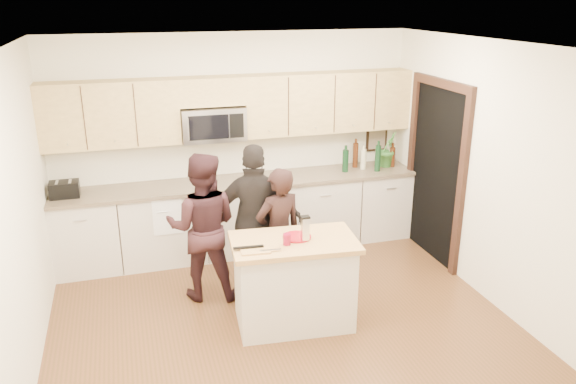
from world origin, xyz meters
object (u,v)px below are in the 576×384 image
object	(u,v)px
island	(294,282)
woman_right	(256,220)
toaster	(64,189)
woman_left	(279,234)
woman_center	(203,227)

from	to	relation	value
island	woman_right	size ratio (longest dim) A/B	0.75
island	toaster	xyz separation A→B (m)	(-2.16, 1.80, 0.58)
woman_left	woman_center	bearing A→B (deg)	-31.78
woman_right	toaster	bearing A→B (deg)	-12.46
island	woman_center	size ratio (longest dim) A/B	0.78
woman_center	island	bearing A→B (deg)	149.40
woman_left	woman_right	bearing A→B (deg)	-58.10
woman_left	island	bearing A→B (deg)	75.98
woman_left	woman_center	xyz separation A→B (m)	(-0.76, 0.25, 0.08)
island	woman_right	xyz separation A→B (m)	(-0.19, 0.74, 0.38)
toaster	woman_center	world-z (taller)	woman_center
toaster	woman_right	size ratio (longest dim) A/B	0.19
toaster	woman_right	distance (m)	2.25
woman_right	woman_left	bearing A→B (deg)	151.44
woman_right	island	bearing A→B (deg)	120.37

